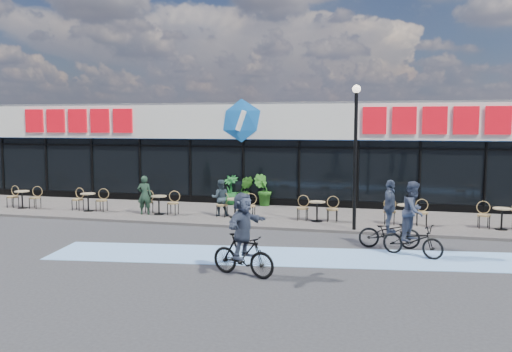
# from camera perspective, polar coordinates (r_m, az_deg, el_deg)

# --- Properties ---
(ground) EXTENTS (120.00, 120.00, 0.00)m
(ground) POSITION_cam_1_polar(r_m,az_deg,el_deg) (17.67, -7.49, -6.51)
(ground) COLOR #28282B
(ground) RESTS_ON ground
(sidewalk) EXTENTS (44.00, 5.00, 0.10)m
(sidewalk) POSITION_cam_1_polar(r_m,az_deg,el_deg) (21.83, -3.09, -4.02)
(sidewalk) COLOR #57514D
(sidewalk) RESTS_ON ground
(bike_lane) EXTENTS (14.17, 4.13, 0.01)m
(bike_lane) POSITION_cam_1_polar(r_m,az_deg,el_deg) (15.19, 4.64, -8.46)
(bike_lane) COLOR #6E9BD1
(bike_lane) RESTS_ON ground
(building) EXTENTS (30.60, 6.57, 4.75)m
(building) POSITION_cam_1_polar(r_m,az_deg,el_deg) (26.79, 0.36, 2.69)
(building) COLOR black
(building) RESTS_ON ground
(lamp_post) EXTENTS (0.28, 0.28, 4.85)m
(lamp_post) POSITION_cam_1_polar(r_m,az_deg,el_deg) (18.39, 10.43, 3.36)
(lamp_post) COLOR black
(lamp_post) RESTS_ON sidewalk
(bistro_set_1) EXTENTS (1.54, 0.62, 0.90)m
(bistro_set_1) POSITION_cam_1_polar(r_m,az_deg,el_deg) (25.02, -23.27, -2.06)
(bistro_set_1) COLOR tan
(bistro_set_1) RESTS_ON sidewalk
(bistro_set_2) EXTENTS (1.54, 0.62, 0.90)m
(bistro_set_2) POSITION_cam_1_polar(r_m,az_deg,el_deg) (23.25, -17.13, -2.41)
(bistro_set_2) COLOR tan
(bistro_set_2) RESTS_ON sidewalk
(bistro_set_3) EXTENTS (1.54, 0.62, 0.90)m
(bistro_set_3) POSITION_cam_1_polar(r_m,az_deg,el_deg) (21.79, -10.08, -2.77)
(bistro_set_3) COLOR tan
(bistro_set_3) RESTS_ON sidewalk
(bistro_set_4) EXTENTS (1.54, 0.62, 0.90)m
(bistro_set_4) POSITION_cam_1_polar(r_m,az_deg,el_deg) (20.70, -2.15, -3.12)
(bistro_set_4) COLOR tan
(bistro_set_4) RESTS_ON sidewalk
(bistro_set_5) EXTENTS (1.54, 0.62, 0.90)m
(bistro_set_5) POSITION_cam_1_polar(r_m,az_deg,el_deg) (20.05, 6.48, -3.44)
(bistro_set_5) COLOR tan
(bistro_set_5) RESTS_ON sidewalk
(bistro_set_6) EXTENTS (1.54, 0.62, 0.90)m
(bistro_set_6) POSITION_cam_1_polar(r_m,az_deg,el_deg) (19.88, 15.48, -3.68)
(bistro_set_6) COLOR tan
(bistro_set_6) RESTS_ON sidewalk
(bistro_set_7) EXTENTS (1.54, 0.62, 0.90)m
(bistro_set_7) POSITION_cam_1_polar(r_m,az_deg,el_deg) (20.19, 24.41, -3.84)
(bistro_set_7) COLOR tan
(bistro_set_7) RESTS_ON sidewalk
(potted_plant_left) EXTENTS (0.84, 0.84, 1.29)m
(potted_plant_left) POSITION_cam_1_polar(r_m,az_deg,el_deg) (24.00, -2.73, -1.47)
(potted_plant_left) COLOR #195722
(potted_plant_left) RESTS_ON sidewalk
(potted_plant_mid) EXTENTS (0.82, 0.69, 1.38)m
(potted_plant_mid) POSITION_cam_1_polar(r_m,az_deg,el_deg) (23.58, 0.72, -1.48)
(potted_plant_mid) COLOR #265E1B
(potted_plant_mid) RESTS_ON sidewalk
(potted_plant_right) EXTENTS (0.79, 0.68, 1.27)m
(potted_plant_right) POSITION_cam_1_polar(r_m,az_deg,el_deg) (23.82, -1.17, -1.53)
(potted_plant_right) COLOR #265719
(potted_plant_right) RESTS_ON sidewalk
(patron_left) EXTENTS (0.63, 0.48, 1.54)m
(patron_left) POSITION_cam_1_polar(r_m,az_deg,el_deg) (21.75, -11.66, -1.98)
(patron_left) COLOR #1C3324
(patron_left) RESTS_ON sidewalk
(patron_right) EXTENTS (0.81, 0.70, 1.41)m
(patron_right) POSITION_cam_1_polar(r_m,az_deg,el_deg) (21.05, -3.78, -2.30)
(patron_right) COLOR #27353E
(patron_right) RESTS_ON sidewalk
(cyclist_a) EXTENTS (1.85, 1.27, 2.10)m
(cyclist_a) POSITION_cam_1_polar(r_m,az_deg,el_deg) (15.63, 16.20, -5.16)
(cyclist_a) COLOR black
(cyclist_a) RESTS_ON ground
(cyclist_b) EXTENTS (1.82, 0.96, 2.04)m
(cyclist_b) POSITION_cam_1_polar(r_m,az_deg,el_deg) (16.49, 13.87, -4.86)
(cyclist_b) COLOR black
(cyclist_b) RESTS_ON ground
(cyclist_c) EXTENTS (1.78, 1.56, 2.05)m
(cyclist_c) POSITION_cam_1_polar(r_m,az_deg,el_deg) (13.11, -1.37, -6.55)
(cyclist_c) COLOR black
(cyclist_c) RESTS_ON ground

